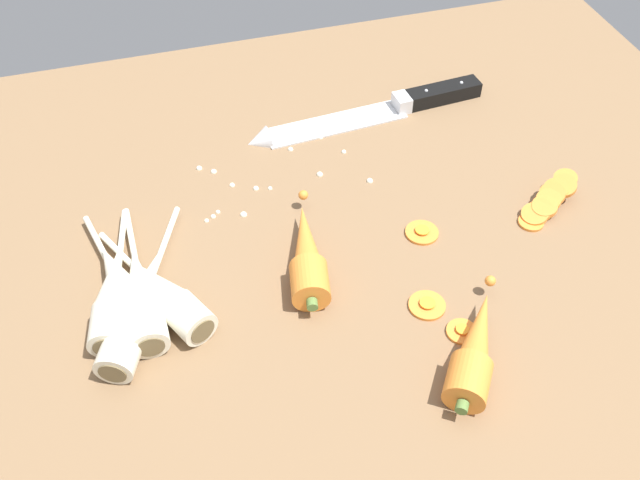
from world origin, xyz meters
TOP-DOWN VIEW (x-y plane):
  - ground_plane at (0.00, 0.00)cm, footprint 120.00×90.00cm
  - chefs_knife at (12.88, 20.23)cm, footprint 34.86×5.98cm
  - whole_carrot at (-2.19, -4.31)cm, footprint 6.72×17.55cm
  - whole_carrot_second at (10.36, -21.13)cm, footprint 11.20×14.54cm
  - parsnip_front at (-18.00, -5.57)cm, footprint 11.00×18.65cm
  - parsnip_mid_left at (-20.53, -4.83)cm, footprint 4.21×21.48cm
  - parsnip_mid_right at (-21.26, -6.66)cm, footprint 11.54×22.84cm
  - parsnip_back at (-23.41, -4.09)cm, footprint 6.14×20.50cm
  - parsnip_outer at (-22.43, -2.89)cm, footprint 6.95×19.02cm
  - carrot_slice_stack at (28.49, -3.28)cm, footprint 9.19×6.73cm
  - carrot_slice_stray_near at (12.25, -3.02)cm, footprint 3.96×3.96cm
  - carrot_slice_stray_mid at (8.69, -13.33)cm, footprint 4.04×4.04cm
  - carrot_slice_stray_far at (10.86, -17.57)cm, footprint 3.29×3.29cm
  - mince_crumbs at (-2.36, 11.39)cm, footprint 21.90×12.58cm

SIDE VIEW (x-z plane):
  - ground_plane at x=0.00cm, z-range -4.00..0.00cm
  - carrot_slice_stray_near at x=12.25cm, z-range 0.01..0.71cm
  - carrot_slice_stray_far at x=10.86cm, z-range 0.01..0.71cm
  - carrot_slice_stray_mid at x=8.69cm, z-range 0.01..0.71cm
  - mince_crumbs at x=-2.36cm, z-range -0.05..0.81cm
  - chefs_knife at x=12.88cm, z-range -1.44..2.74cm
  - carrot_slice_stack at x=28.49cm, z-range -0.46..3.09cm
  - parsnip_mid_right at x=-21.26cm, z-range -0.02..3.98cm
  - parsnip_mid_left at x=-20.53cm, z-range -0.02..3.98cm
  - parsnip_back at x=-23.41cm, z-range -0.02..3.98cm
  - parsnip_front at x=-18.00cm, z-range -0.02..3.98cm
  - parsnip_outer at x=-22.43cm, z-range -0.02..3.98cm
  - whole_carrot at x=-2.19cm, z-range 0.00..4.20cm
  - whole_carrot_second at x=10.36cm, z-range 0.00..4.20cm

